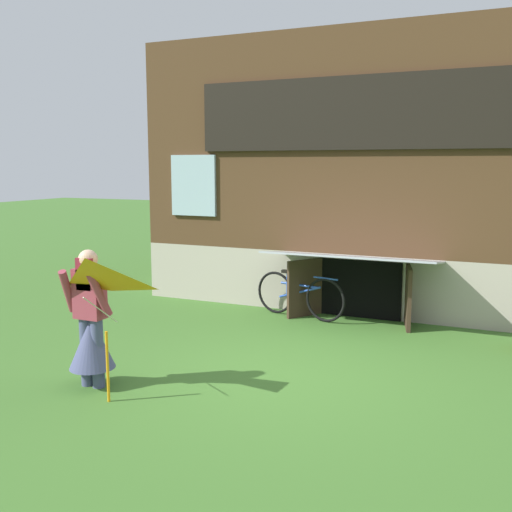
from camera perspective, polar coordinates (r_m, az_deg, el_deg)
ground_plane at (r=7.46m, az=2.45°, el=-11.01°), size 60.00×60.00×0.00m
log_house at (r=12.27m, az=11.96°, el=7.82°), size 7.77×6.04×4.73m
person at (r=7.04m, az=-15.56°, el=-6.83°), size 0.61×0.52×1.59m
kite at (r=6.27m, az=-15.91°, el=-3.50°), size 0.88×0.92×1.47m
bicycle_blue at (r=9.92m, az=4.19°, el=-3.77°), size 1.67×0.43×0.78m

